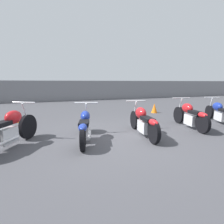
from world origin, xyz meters
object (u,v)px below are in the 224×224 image
motorcycle_slot_4 (190,115)px  motorcycle_slot_5 (220,113)px  traffic_cone_near (16,117)px  motorcycle_slot_1 (8,129)px  motorcycle_slot_3 (143,121)px  motorcycle_slot_2 (85,126)px  traffic_cone_far (154,108)px

motorcycle_slot_4 → motorcycle_slot_5: 1.64m
traffic_cone_near → motorcycle_slot_4: bearing=-27.6°
motorcycle_slot_1 → motorcycle_slot_4: bearing=29.9°
motorcycle_slot_1 → motorcycle_slot_3: (3.49, -0.23, -0.03)m
motorcycle_slot_1 → motorcycle_slot_2: bearing=26.7°
motorcycle_slot_3 → motorcycle_slot_4: size_ratio=1.05×
motorcycle_slot_4 → motorcycle_slot_2: bearing=-167.4°
motorcycle_slot_2 → traffic_cone_near: bearing=139.8°
motorcycle_slot_3 → traffic_cone_near: 4.96m
traffic_cone_far → traffic_cone_near: bearing=179.8°
motorcycle_slot_4 → traffic_cone_near: 6.47m
motorcycle_slot_2 → traffic_cone_far: 5.19m
motorcycle_slot_1 → motorcycle_slot_2: size_ratio=0.89×
motorcycle_slot_1 → traffic_cone_far: (5.98, 2.95, -0.21)m
motorcycle_slot_1 → traffic_cone_far: motorcycle_slot_1 is taller
motorcycle_slot_4 → traffic_cone_near: bearing=163.7°
motorcycle_slot_4 → traffic_cone_far: motorcycle_slot_4 is taller
motorcycle_slot_3 → traffic_cone_far: (2.50, 3.17, -0.18)m
motorcycle_slot_2 → traffic_cone_far: bearing=51.6°
motorcycle_slot_5 → traffic_cone_far: motorcycle_slot_5 is taller
motorcycle_slot_4 → traffic_cone_far: size_ratio=4.14×
traffic_cone_near → traffic_cone_far: size_ratio=0.81×
motorcycle_slot_3 → traffic_cone_far: 4.04m
traffic_cone_near → motorcycle_slot_2: bearing=-55.6°
motorcycle_slot_5 → motorcycle_slot_4: bearing=-151.4°
motorcycle_slot_4 → motorcycle_slot_5: bearing=17.6°
motorcycle_slot_5 → traffic_cone_near: bearing=-178.6°
motorcycle_slot_1 → traffic_cone_far: 6.67m
motorcycle_slot_1 → motorcycle_slot_2: (1.79, -0.11, -0.05)m
motorcycle_slot_2 → motorcycle_slot_5: motorcycle_slot_2 is taller
motorcycle_slot_3 → motorcycle_slot_4: (1.93, 0.20, 0.01)m
traffic_cone_near → traffic_cone_far: (6.29, -0.02, 0.05)m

